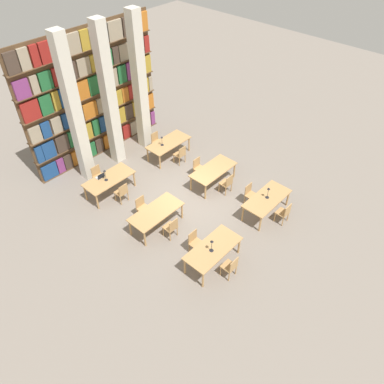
{
  "coord_description": "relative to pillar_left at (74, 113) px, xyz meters",
  "views": [
    {
      "loc": [
        -7.76,
        -7.37,
        10.02
      ],
      "look_at": [
        0.0,
        -0.26,
        0.68
      ],
      "focal_mm": 35.0,
      "sensor_mm": 36.0,
      "label": 1
    }
  ],
  "objects": [
    {
      "name": "bookshelf_bank",
      "position": [
        1.63,
        1.07,
        -0.29
      ],
      "size": [
        6.42,
        0.35,
        5.5
      ],
      "color": "brown",
      "rests_on": "ground_plane"
    },
    {
      "name": "reading_table_0",
      "position": [
        0.02,
        -6.84,
        -2.33
      ],
      "size": [
        2.0,
        0.93,
        0.75
      ],
      "color": "tan",
      "rests_on": "ground_plane"
    },
    {
      "name": "chair_10",
      "position": [
        3.26,
        -2.27,
        -2.53
      ],
      "size": [
        0.42,
        0.4,
        0.88
      ],
      "color": "tan",
      "rests_on": "ground_plane"
    },
    {
      "name": "reading_table_4",
      "position": [
        -0.04,
        -1.58,
        -2.33
      ],
      "size": [
        2.0,
        0.93,
        0.75
      ],
      "color": "tan",
      "rests_on": "ground_plane"
    },
    {
      "name": "pillar_right",
      "position": [
        3.22,
        0.0,
        0.0
      ],
      "size": [
        0.46,
        0.46,
        6.0
      ],
      "color": "silver",
      "rests_on": "ground_plane"
    },
    {
      "name": "chair_1",
      "position": [
        -0.0,
        -6.09,
        -2.53
      ],
      "size": [
        0.42,
        0.4,
        0.88
      ],
      "rotation": [
        0.0,
        0.0,
        3.14
      ],
      "color": "tan",
      "rests_on": "ground_plane"
    },
    {
      "name": "desk_lamp_1",
      "position": [
        3.19,
        -6.77,
        -1.93
      ],
      "size": [
        0.14,
        0.14,
        0.48
      ],
      "color": "#232328",
      "rests_on": "reading_table_1"
    },
    {
      "name": "desk_lamp_2",
      "position": [
        -0.18,
        -1.6,
        -1.91
      ],
      "size": [
        0.14,
        0.14,
        0.5
      ],
      "color": "#232328",
      "rests_on": "reading_table_4"
    },
    {
      "name": "reading_table_5",
      "position": [
        3.29,
        -1.52,
        -2.33
      ],
      "size": [
        2.0,
        0.93,
        0.75
      ],
      "color": "tan",
      "rests_on": "ground_plane"
    },
    {
      "name": "ground_plane",
      "position": [
        1.61,
        -4.2,
        -3.0
      ],
      "size": [
        40.0,
        40.0,
        0.0
      ],
      "primitive_type": "plane",
      "color": "gray"
    },
    {
      "name": "chair_2",
      "position": [
        3.21,
        -7.53,
        -2.53
      ],
      "size": [
        0.42,
        0.4,
        0.88
      ],
      "color": "tan",
      "rests_on": "ground_plane"
    },
    {
      "name": "chair_8",
      "position": [
        -0.05,
        -2.32,
        -2.53
      ],
      "size": [
        0.42,
        0.4,
        0.88
      ],
      "color": "tan",
      "rests_on": "ground_plane"
    },
    {
      "name": "pillar_left",
      "position": [
        0.0,
        0.0,
        0.0
      ],
      "size": [
        0.46,
        0.46,
        6.0
      ],
      "color": "silver",
      "rests_on": "ground_plane"
    },
    {
      "name": "desk_lamp_3",
      "position": [
        2.94,
        -1.48,
        -1.95
      ],
      "size": [
        0.14,
        0.14,
        0.44
      ],
      "color": "#232328",
      "rests_on": "reading_table_5"
    },
    {
      "name": "chair_0",
      "position": [
        -0.0,
        -7.58,
        -2.53
      ],
      "size": [
        0.42,
        0.4,
        0.88
      ],
      "color": "tan",
      "rests_on": "ground_plane"
    },
    {
      "name": "laptop",
      "position": [
        -0.24,
        -1.31,
        -2.21
      ],
      "size": [
        0.32,
        0.22,
        0.21
      ],
      "rotation": [
        0.0,
        0.0,
        3.14
      ],
      "color": "silver",
      "rests_on": "reading_table_4"
    },
    {
      "name": "chair_11",
      "position": [
        3.26,
        -0.77,
        -2.53
      ],
      "size": [
        0.42,
        0.4,
        0.88
      ],
      "rotation": [
        0.0,
        0.0,
        3.14
      ],
      "color": "tan",
      "rests_on": "ground_plane"
    },
    {
      "name": "chair_9",
      "position": [
        -0.05,
        -0.83,
        -2.53
      ],
      "size": [
        0.42,
        0.4,
        0.88
      ],
      "rotation": [
        0.0,
        0.0,
        3.14
      ],
      "color": "tan",
      "rests_on": "ground_plane"
    },
    {
      "name": "chair_5",
      "position": [
        -0.07,
        -3.53,
        -2.53
      ],
      "size": [
        0.42,
        0.4,
        0.88
      ],
      "rotation": [
        0.0,
        0.0,
        3.14
      ],
      "color": "tan",
      "rests_on": "ground_plane"
    },
    {
      "name": "pillar_center",
      "position": [
        1.61,
        0.0,
        0.0
      ],
      "size": [
        0.46,
        0.46,
        6.0
      ],
      "color": "silver",
      "rests_on": "ground_plane"
    },
    {
      "name": "desk_lamp_0",
      "position": [
        -0.1,
        -6.87,
        -1.92
      ],
      "size": [
        0.14,
        0.14,
        0.49
      ],
      "color": "#232328",
      "rests_on": "reading_table_0"
    },
    {
      "name": "chair_6",
      "position": [
        3.1,
        -4.97,
        -2.53
      ],
      "size": [
        0.42,
        0.4,
        0.88
      ],
      "color": "tan",
      "rests_on": "ground_plane"
    },
    {
      "name": "reading_table_3",
      "position": [
        3.15,
        -4.22,
        -2.33
      ],
      "size": [
        2.0,
        0.93,
        0.75
      ],
      "color": "tan",
      "rests_on": "ground_plane"
    },
    {
      "name": "chair_4",
      "position": [
        -0.07,
        -5.02,
        -2.53
      ],
      "size": [
        0.42,
        0.4,
        0.88
      ],
      "color": "tan",
      "rests_on": "ground_plane"
    },
    {
      "name": "chair_3",
      "position": [
        3.21,
        -6.03,
        -2.53
      ],
      "size": [
        0.42,
        0.4,
        0.88
      ],
      "rotation": [
        0.0,
        0.0,
        3.14
      ],
      "color": "tan",
      "rests_on": "ground_plane"
    },
    {
      "name": "reading_table_2",
      "position": [
        -0.07,
        -4.28,
        -2.33
      ],
      "size": [
        2.0,
        0.93,
        0.75
      ],
      "color": "tan",
      "rests_on": "ground_plane"
    },
    {
      "name": "reading_table_1",
      "position": [
        3.17,
        -6.78,
        -2.33
      ],
      "size": [
        2.0,
        0.93,
        0.75
      ],
      "color": "tan",
      "rests_on": "ground_plane"
    },
    {
      "name": "chair_7",
      "position": [
        3.1,
        -3.47,
        -2.53
      ],
      "size": [
        0.42,
        0.4,
        0.88
      ],
      "rotation": [
        0.0,
        0.0,
        3.14
      ],
      "color": "tan",
      "rests_on": "ground_plane"
    }
  ]
}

